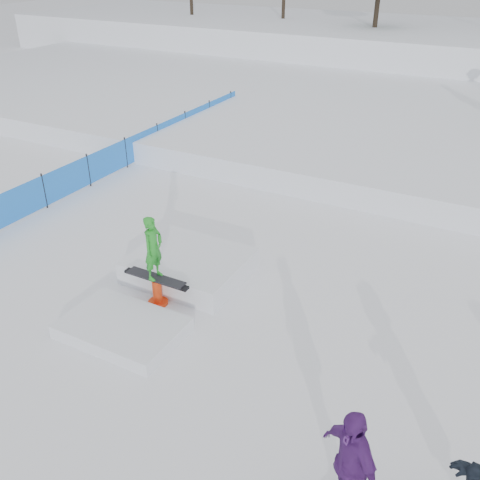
% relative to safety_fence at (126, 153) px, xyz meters
% --- Properties ---
extents(ground, '(120.00, 120.00, 0.00)m').
position_rel_safety_fence_xyz_m(ground, '(6.50, -6.60, -0.55)').
color(ground, white).
extents(snow_berm, '(60.00, 14.00, 2.40)m').
position_rel_safety_fence_xyz_m(snow_berm, '(6.50, 23.40, 0.65)').
color(snow_berm, white).
rests_on(snow_berm, ground).
extents(snow_midrise, '(50.00, 18.00, 0.80)m').
position_rel_safety_fence_xyz_m(snow_midrise, '(6.50, 9.40, -0.15)').
color(snow_midrise, white).
rests_on(snow_midrise, ground).
extents(safety_fence, '(0.05, 16.00, 1.10)m').
position_rel_safety_fence_xyz_m(safety_fence, '(0.00, 0.00, 0.00)').
color(safety_fence, blue).
rests_on(safety_fence, ground).
extents(spectator_purple, '(1.16, 0.99, 1.86)m').
position_rel_safety_fence_xyz_m(spectator_purple, '(11.00, -9.05, 0.38)').
color(spectator_purple, '#562276').
rests_on(spectator_purple, ground).
extents(jib_rail_feature, '(2.60, 4.40, 2.11)m').
position_rel_safety_fence_xyz_m(jib_rail_feature, '(5.83, -5.66, -0.25)').
color(jib_rail_feature, white).
rests_on(jib_rail_feature, ground).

